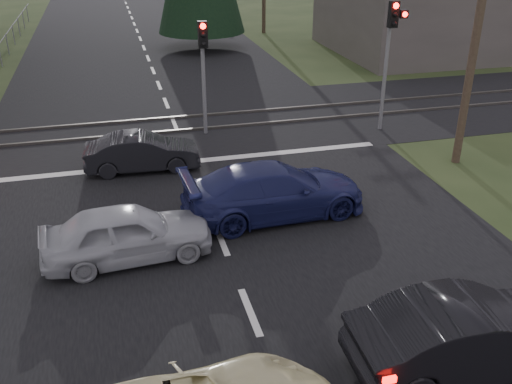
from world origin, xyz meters
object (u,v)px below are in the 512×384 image
object	(u,v)px
traffic_signal_center	(203,59)
dark_car_far	(142,152)
utility_pole_near	(480,14)
silver_car	(127,233)
blue_sedan	(274,191)
dark_hatchback	(470,335)
traffic_signal_right	(391,41)

from	to	relation	value
traffic_signal_center	dark_car_far	world-z (taller)	traffic_signal_center
utility_pole_near	dark_car_far	xyz separation A→B (m)	(-10.02, 1.95, -4.14)
silver_car	blue_sedan	world-z (taller)	blue_sedan
traffic_signal_center	dark_hatchback	bearing A→B (deg)	-79.91
blue_sedan	traffic_signal_right	bearing A→B (deg)	-50.51
traffic_signal_right	traffic_signal_center	bearing A→B (deg)	169.59
dark_car_far	traffic_signal_right	bearing A→B (deg)	-77.36
traffic_signal_center	utility_pole_near	size ratio (longest dim) A/B	0.46
utility_pole_near	blue_sedan	distance (m)	8.19
utility_pole_near	dark_car_far	world-z (taller)	utility_pole_near
silver_car	dark_car_far	size ratio (longest dim) A/B	1.10
traffic_signal_right	blue_sedan	xyz separation A→B (m)	(-5.89, -5.52, -2.60)
dark_hatchback	dark_car_far	size ratio (longest dim) A/B	1.21
traffic_signal_right	dark_hatchback	distance (m)	12.94
dark_hatchback	dark_car_far	xyz separation A→B (m)	(-4.86, 10.44, -0.12)
traffic_signal_right	dark_hatchback	size ratio (longest dim) A/B	1.09
utility_pole_near	dark_hatchback	xyz separation A→B (m)	(-5.16, -8.49, -4.02)
traffic_signal_right	utility_pole_near	world-z (taller)	utility_pole_near
traffic_signal_center	silver_car	xyz separation A→B (m)	(-3.26, -7.96, -2.14)
blue_sedan	dark_car_far	size ratio (longest dim) A/B	1.39
traffic_signal_center	silver_car	world-z (taller)	traffic_signal_center
traffic_signal_right	dark_car_far	xyz separation A→B (m)	(-9.07, -1.53, -2.73)
traffic_signal_center	dark_car_far	bearing A→B (deg)	-132.73
traffic_signal_center	dark_hatchback	size ratio (longest dim) A/B	0.95
traffic_signal_center	blue_sedan	size ratio (longest dim) A/B	0.83
dark_hatchback	blue_sedan	xyz separation A→B (m)	(-1.69, 6.44, 0.01)
utility_pole_near	dark_hatchback	size ratio (longest dim) A/B	2.09
dark_hatchback	silver_car	size ratio (longest dim) A/B	1.10
traffic_signal_center	dark_hatchback	distance (m)	13.54
utility_pole_near	silver_car	bearing A→B (deg)	-163.04
utility_pole_near	dark_hatchback	bearing A→B (deg)	-121.28
traffic_signal_right	blue_sedan	distance (m)	8.48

